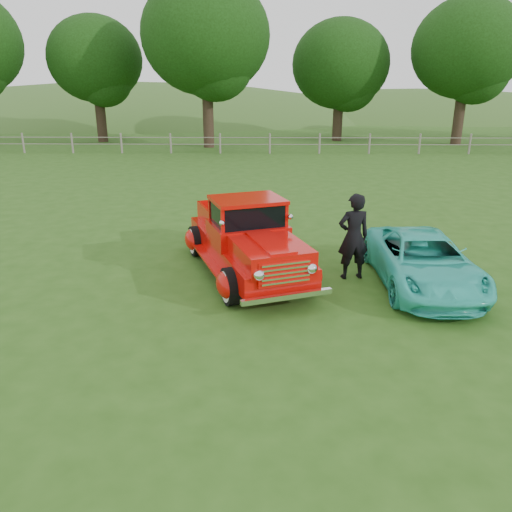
{
  "coord_description": "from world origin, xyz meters",
  "views": [
    {
      "loc": [
        -0.31,
        -8.61,
        4.21
      ],
      "look_at": [
        -0.48,
        1.2,
        0.75
      ],
      "focal_mm": 35.0,
      "sensor_mm": 36.0,
      "label": 1
    }
  ],
  "objects_px": {
    "tree_mid_east": "(468,48)",
    "red_pickup": "(247,240)",
    "teal_sedan": "(423,261)",
    "tree_mid_west": "(95,59)",
    "tree_near_west": "(206,36)",
    "man": "(353,237)",
    "tree_near_east": "(341,64)"
  },
  "relations": [
    {
      "from": "tree_near_west",
      "to": "tree_near_east",
      "type": "relative_size",
      "value": 1.25
    },
    {
      "from": "tree_mid_west",
      "to": "tree_mid_east",
      "type": "height_order",
      "value": "tree_mid_east"
    },
    {
      "from": "teal_sedan",
      "to": "red_pickup",
      "type": "bearing_deg",
      "value": 169.2
    },
    {
      "from": "teal_sedan",
      "to": "man",
      "type": "distance_m",
      "value": 1.55
    },
    {
      "from": "tree_mid_west",
      "to": "teal_sedan",
      "type": "bearing_deg",
      "value": -60.36
    },
    {
      "from": "red_pickup",
      "to": "teal_sedan",
      "type": "relative_size",
      "value": 1.3
    },
    {
      "from": "tree_near_east",
      "to": "man",
      "type": "xyz_separation_m",
      "value": [
        -3.35,
        -27.11,
        -4.28
      ]
    },
    {
      "from": "tree_near_west",
      "to": "tree_mid_east",
      "type": "xyz_separation_m",
      "value": [
        17.0,
        2.0,
        -0.62
      ]
    },
    {
      "from": "tree_mid_east",
      "to": "teal_sedan",
      "type": "bearing_deg",
      "value": -111.21
    },
    {
      "from": "tree_mid_west",
      "to": "red_pickup",
      "type": "bearing_deg",
      "value": -66.4
    },
    {
      "from": "tree_mid_west",
      "to": "tree_near_east",
      "type": "distance_m",
      "value": 17.03
    },
    {
      "from": "tree_near_west",
      "to": "tree_mid_east",
      "type": "height_order",
      "value": "tree_near_west"
    },
    {
      "from": "tree_near_east",
      "to": "teal_sedan",
      "type": "xyz_separation_m",
      "value": [
        -1.91,
        -27.53,
        -4.69
      ]
    },
    {
      "from": "teal_sedan",
      "to": "man",
      "type": "relative_size",
      "value": 2.09
    },
    {
      "from": "tree_mid_west",
      "to": "tree_near_west",
      "type": "distance_m",
      "value": 8.63
    },
    {
      "from": "man",
      "to": "teal_sedan",
      "type": "bearing_deg",
      "value": 153.16
    },
    {
      "from": "man",
      "to": "tree_near_west",
      "type": "bearing_deg",
      "value": -86.78
    },
    {
      "from": "tree_near_east",
      "to": "tree_mid_east",
      "type": "relative_size",
      "value": 0.88
    },
    {
      "from": "tree_mid_west",
      "to": "red_pickup",
      "type": "xyz_separation_m",
      "value": [
        11.3,
        -25.85,
        -4.75
      ]
    },
    {
      "from": "tree_mid_west",
      "to": "tree_near_west",
      "type": "xyz_separation_m",
      "value": [
        8.0,
        -3.0,
        1.25
      ]
    },
    {
      "from": "tree_near_west",
      "to": "man",
      "type": "height_order",
      "value": "tree_near_west"
    },
    {
      "from": "teal_sedan",
      "to": "man",
      "type": "bearing_deg",
      "value": 163.01
    },
    {
      "from": "tree_near_west",
      "to": "teal_sedan",
      "type": "relative_size",
      "value": 2.57
    },
    {
      "from": "tree_near_west",
      "to": "tree_near_east",
      "type": "bearing_deg",
      "value": 23.96
    },
    {
      "from": "tree_near_east",
      "to": "teal_sedan",
      "type": "bearing_deg",
      "value": -93.96
    },
    {
      "from": "tree_mid_east",
      "to": "teal_sedan",
      "type": "relative_size",
      "value": 2.33
    },
    {
      "from": "tree_mid_east",
      "to": "red_pickup",
      "type": "distance_m",
      "value": 28.89
    },
    {
      "from": "tree_near_east",
      "to": "tree_mid_west",
      "type": "bearing_deg",
      "value": -176.63
    },
    {
      "from": "red_pickup",
      "to": "man",
      "type": "xyz_separation_m",
      "value": [
        2.36,
        -0.26,
        0.17
      ]
    },
    {
      "from": "tree_near_west",
      "to": "teal_sedan",
      "type": "bearing_deg",
      "value": -73.22
    },
    {
      "from": "tree_near_west",
      "to": "tree_mid_east",
      "type": "bearing_deg",
      "value": 6.71
    },
    {
      "from": "tree_near_west",
      "to": "red_pickup",
      "type": "bearing_deg",
      "value": -81.79
    }
  ]
}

